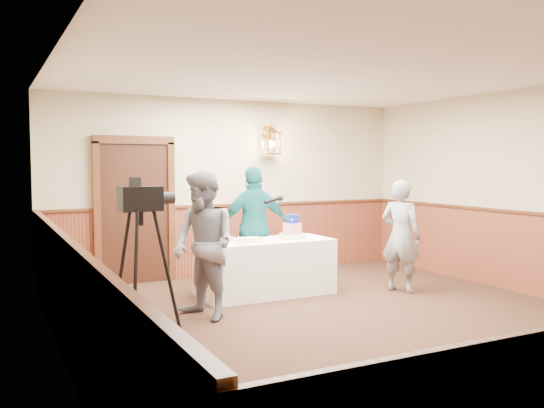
{
  "coord_description": "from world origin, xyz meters",
  "views": [
    {
      "loc": [
        -3.6,
        -5.05,
        1.78
      ],
      "look_at": [
        -0.2,
        1.7,
        1.25
      ],
      "focal_mm": 38.0,
      "sensor_mm": 36.0,
      "label": 1
    }
  ],
  "objects_px": {
    "sheet_cake_yellow": "(249,240)",
    "assistant_p": "(255,227)",
    "tv_camera_rig": "(142,279)",
    "sheet_cake_green": "(221,239)",
    "display_table": "(265,267)",
    "interviewer": "(204,245)",
    "baker": "(401,236)",
    "tiered_cake": "(292,229)"
  },
  "relations": [
    {
      "from": "tiered_cake",
      "to": "interviewer",
      "type": "xyz_separation_m",
      "value": [
        -1.55,
        -0.73,
        -0.03
      ]
    },
    {
      "from": "assistant_p",
      "to": "tv_camera_rig",
      "type": "bearing_deg",
      "value": 51.82
    },
    {
      "from": "sheet_cake_yellow",
      "to": "baker",
      "type": "distance_m",
      "value": 2.13
    },
    {
      "from": "sheet_cake_yellow",
      "to": "tv_camera_rig",
      "type": "bearing_deg",
      "value": -139.71
    },
    {
      "from": "interviewer",
      "to": "baker",
      "type": "height_order",
      "value": "interviewer"
    },
    {
      "from": "display_table",
      "to": "tiered_cake",
      "type": "bearing_deg",
      "value": -8.78
    },
    {
      "from": "interviewer",
      "to": "assistant_p",
      "type": "bearing_deg",
      "value": 116.43
    },
    {
      "from": "tiered_cake",
      "to": "baker",
      "type": "xyz_separation_m",
      "value": [
        1.37,
        -0.63,
        -0.1
      ]
    },
    {
      "from": "sheet_cake_yellow",
      "to": "assistant_p",
      "type": "bearing_deg",
      "value": 58.68
    },
    {
      "from": "tiered_cake",
      "to": "assistant_p",
      "type": "height_order",
      "value": "assistant_p"
    },
    {
      "from": "interviewer",
      "to": "assistant_p",
      "type": "xyz_separation_m",
      "value": [
        1.24,
        1.28,
        0.02
      ]
    },
    {
      "from": "baker",
      "to": "assistant_p",
      "type": "relative_size",
      "value": 0.9
    },
    {
      "from": "display_table",
      "to": "sheet_cake_green",
      "type": "bearing_deg",
      "value": 170.15
    },
    {
      "from": "sheet_cake_green",
      "to": "tv_camera_rig",
      "type": "distance_m",
      "value": 2.31
    },
    {
      "from": "sheet_cake_green",
      "to": "assistant_p",
      "type": "height_order",
      "value": "assistant_p"
    },
    {
      "from": "display_table",
      "to": "sheet_cake_yellow",
      "type": "xyz_separation_m",
      "value": [
        -0.3,
        -0.13,
        0.41
      ]
    },
    {
      "from": "display_table",
      "to": "assistant_p",
      "type": "height_order",
      "value": "assistant_p"
    },
    {
      "from": "sheet_cake_yellow",
      "to": "baker",
      "type": "xyz_separation_m",
      "value": [
        2.06,
        -0.56,
        0.0
      ]
    },
    {
      "from": "interviewer",
      "to": "tv_camera_rig",
      "type": "distance_m",
      "value": 1.28
    },
    {
      "from": "baker",
      "to": "interviewer",
      "type": "bearing_deg",
      "value": 64.86
    },
    {
      "from": "tiered_cake",
      "to": "interviewer",
      "type": "bearing_deg",
      "value": -154.78
    },
    {
      "from": "sheet_cake_yellow",
      "to": "interviewer",
      "type": "bearing_deg",
      "value": -142.63
    },
    {
      "from": "assistant_p",
      "to": "tv_camera_rig",
      "type": "xyz_separation_m",
      "value": [
        -2.18,
        -2.15,
        -0.17
      ]
    },
    {
      "from": "tiered_cake",
      "to": "sheet_cake_yellow",
      "type": "distance_m",
      "value": 0.7
    },
    {
      "from": "interviewer",
      "to": "tv_camera_rig",
      "type": "bearing_deg",
      "value": -66.62
    },
    {
      "from": "display_table",
      "to": "tv_camera_rig",
      "type": "height_order",
      "value": "tv_camera_rig"
    },
    {
      "from": "sheet_cake_green",
      "to": "baker",
      "type": "xyz_separation_m",
      "value": [
        2.36,
        -0.79,
        0.0
      ]
    },
    {
      "from": "tiered_cake",
      "to": "assistant_p",
      "type": "relative_size",
      "value": 0.24
    },
    {
      "from": "display_table",
      "to": "sheet_cake_yellow",
      "type": "distance_m",
      "value": 0.52
    },
    {
      "from": "tiered_cake",
      "to": "sheet_cake_green",
      "type": "distance_m",
      "value": 1.01
    },
    {
      "from": "sheet_cake_green",
      "to": "baker",
      "type": "bearing_deg",
      "value": -18.56
    },
    {
      "from": "tiered_cake",
      "to": "baker",
      "type": "relative_size",
      "value": 0.27
    },
    {
      "from": "sheet_cake_yellow",
      "to": "assistant_p",
      "type": "relative_size",
      "value": 0.17
    },
    {
      "from": "baker",
      "to": "tv_camera_rig",
      "type": "height_order",
      "value": "tv_camera_rig"
    },
    {
      "from": "display_table",
      "to": "sheet_cake_green",
      "type": "xyz_separation_m",
      "value": [
        -0.61,
        0.11,
        0.41
      ]
    },
    {
      "from": "assistant_p",
      "to": "tiered_cake",
      "type": "bearing_deg",
      "value": 126.49
    },
    {
      "from": "display_table",
      "to": "sheet_cake_green",
      "type": "height_order",
      "value": "sheet_cake_green"
    },
    {
      "from": "tiered_cake",
      "to": "sheet_cake_yellow",
      "type": "bearing_deg",
      "value": -174.26
    },
    {
      "from": "display_table",
      "to": "tv_camera_rig",
      "type": "xyz_separation_m",
      "value": [
        -2.1,
        -1.65,
        0.33
      ]
    },
    {
      "from": "sheet_cake_yellow",
      "to": "tv_camera_rig",
      "type": "relative_size",
      "value": 0.19
    },
    {
      "from": "tiered_cake",
      "to": "interviewer",
      "type": "height_order",
      "value": "interviewer"
    },
    {
      "from": "sheet_cake_green",
      "to": "interviewer",
      "type": "xyz_separation_m",
      "value": [
        -0.56,
        -0.9,
        0.07
      ]
    }
  ]
}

